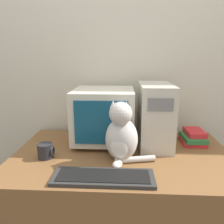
{
  "coord_description": "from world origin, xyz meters",
  "views": [
    {
      "loc": [
        -0.0,
        -0.83,
        1.29
      ],
      "look_at": [
        -0.07,
        0.46,
        0.96
      ],
      "focal_mm": 35.0,
      "sensor_mm": 36.0,
      "label": 1
    }
  ],
  "objects_px": {
    "computer_tower": "(155,115)",
    "keyboard": "(103,177)",
    "crt_monitor": "(104,115)",
    "mug": "(46,151)",
    "book_stack": "(193,137)",
    "pen": "(75,170)",
    "cat": "(122,136)"
  },
  "relations": [
    {
      "from": "cat",
      "to": "mug",
      "type": "height_order",
      "value": "cat"
    },
    {
      "from": "mug",
      "to": "book_stack",
      "type": "bearing_deg",
      "value": 16.62
    },
    {
      "from": "computer_tower",
      "to": "keyboard",
      "type": "bearing_deg",
      "value": -123.2
    },
    {
      "from": "crt_monitor",
      "to": "book_stack",
      "type": "relative_size",
      "value": 1.95
    },
    {
      "from": "crt_monitor",
      "to": "computer_tower",
      "type": "height_order",
      "value": "computer_tower"
    },
    {
      "from": "computer_tower",
      "to": "cat",
      "type": "xyz_separation_m",
      "value": [
        -0.22,
        -0.25,
        -0.06
      ]
    },
    {
      "from": "computer_tower",
      "to": "book_stack",
      "type": "bearing_deg",
      "value": 5.98
    },
    {
      "from": "cat",
      "to": "mug",
      "type": "bearing_deg",
      "value": -169.14
    },
    {
      "from": "crt_monitor",
      "to": "keyboard",
      "type": "xyz_separation_m",
      "value": [
        0.04,
        -0.48,
        -0.18
      ]
    },
    {
      "from": "computer_tower",
      "to": "pen",
      "type": "relative_size",
      "value": 2.8
    },
    {
      "from": "crt_monitor",
      "to": "cat",
      "type": "xyz_separation_m",
      "value": [
        0.12,
        -0.27,
        -0.04
      ]
    },
    {
      "from": "cat",
      "to": "pen",
      "type": "height_order",
      "value": "cat"
    },
    {
      "from": "cat",
      "to": "keyboard",
      "type": "bearing_deg",
      "value": -100.83
    },
    {
      "from": "pen",
      "to": "mug",
      "type": "distance_m",
      "value": 0.25
    },
    {
      "from": "book_stack",
      "to": "crt_monitor",
      "type": "bearing_deg",
      "value": -179.11
    },
    {
      "from": "pen",
      "to": "mug",
      "type": "bearing_deg",
      "value": 145.08
    },
    {
      "from": "crt_monitor",
      "to": "pen",
      "type": "bearing_deg",
      "value": -105.68
    },
    {
      "from": "crt_monitor",
      "to": "cat",
      "type": "relative_size",
      "value": 1.13
    },
    {
      "from": "book_stack",
      "to": "pen",
      "type": "height_order",
      "value": "book_stack"
    },
    {
      "from": "mug",
      "to": "computer_tower",
      "type": "bearing_deg",
      "value": 20.75
    },
    {
      "from": "pen",
      "to": "keyboard",
      "type": "bearing_deg",
      "value": -24.33
    },
    {
      "from": "cat",
      "to": "book_stack",
      "type": "distance_m",
      "value": 0.57
    },
    {
      "from": "keyboard",
      "to": "crt_monitor",
      "type": "bearing_deg",
      "value": 94.64
    },
    {
      "from": "crt_monitor",
      "to": "cat",
      "type": "bearing_deg",
      "value": -65.7
    },
    {
      "from": "crt_monitor",
      "to": "mug",
      "type": "bearing_deg",
      "value": -139.82
    },
    {
      "from": "computer_tower",
      "to": "book_stack",
      "type": "xyz_separation_m",
      "value": [
        0.27,
        0.03,
        -0.16
      ]
    },
    {
      "from": "book_stack",
      "to": "pen",
      "type": "relative_size",
      "value": 1.41
    },
    {
      "from": "keyboard",
      "to": "cat",
      "type": "height_order",
      "value": "cat"
    },
    {
      "from": "crt_monitor",
      "to": "keyboard",
      "type": "relative_size",
      "value": 0.8
    },
    {
      "from": "book_stack",
      "to": "mug",
      "type": "relative_size",
      "value": 2.18
    },
    {
      "from": "keyboard",
      "to": "pen",
      "type": "distance_m",
      "value": 0.17
    },
    {
      "from": "keyboard",
      "to": "cat",
      "type": "xyz_separation_m",
      "value": [
        0.08,
        0.2,
        0.14
      ]
    }
  ]
}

